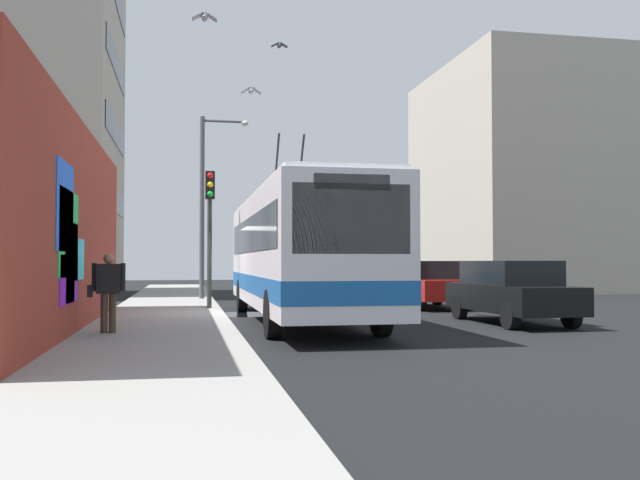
# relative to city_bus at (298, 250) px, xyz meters

# --- Properties ---
(ground_plane) EXTENTS (80.00, 80.00, 0.00)m
(ground_plane) POSITION_rel_city_bus_xyz_m (1.85, 1.80, -1.85)
(ground_plane) COLOR black
(sidewalk_slab) EXTENTS (48.00, 3.20, 0.15)m
(sidewalk_slab) POSITION_rel_city_bus_xyz_m (1.85, 3.40, -1.78)
(sidewalk_slab) COLOR gray
(sidewalk_slab) RESTS_ON ground_plane
(graffiti_wall) EXTENTS (13.91, 0.32, 4.50)m
(graffiti_wall) POSITION_rel_city_bus_xyz_m (-2.22, 5.15, 0.39)
(graffiti_wall) COLOR maroon
(graffiti_wall) RESTS_ON ground_plane
(building_far_left) EXTENTS (10.17, 9.83, 19.58)m
(building_far_left) POSITION_rel_city_bus_xyz_m (15.63, 11.00, 7.94)
(building_far_left) COLOR #B2A899
(building_far_left) RESTS_ON ground_plane
(building_far_right) EXTENTS (11.96, 9.04, 12.06)m
(building_far_right) POSITION_rel_city_bus_xyz_m (17.30, -15.20, 4.18)
(building_far_right) COLOR #B2A899
(building_far_right) RESTS_ON ground_plane
(city_bus) EXTENTS (11.94, 2.55, 5.12)m
(city_bus) POSITION_rel_city_bus_xyz_m (0.00, 0.00, 0.00)
(city_bus) COLOR silver
(city_bus) RESTS_ON ground_plane
(parked_car_black) EXTENTS (4.54, 1.75, 1.58)m
(parked_car_black) POSITION_rel_city_bus_xyz_m (-1.48, -5.20, -1.02)
(parked_car_black) COLOR black
(parked_car_black) RESTS_ON ground_plane
(parked_car_red) EXTENTS (4.23, 1.82, 1.58)m
(parked_car_red) POSITION_rel_city_bus_xyz_m (4.51, -5.20, -1.02)
(parked_car_red) COLOR #B21E19
(parked_car_red) RESTS_ON ground_plane
(parked_car_silver) EXTENTS (4.87, 1.85, 1.58)m
(parked_car_silver) POSITION_rel_city_bus_xyz_m (10.96, -5.20, -1.02)
(parked_car_silver) COLOR #B7B7BC
(parked_car_silver) RESTS_ON ground_plane
(parked_car_navy) EXTENTS (4.70, 1.79, 1.58)m
(parked_car_navy) POSITION_rel_city_bus_xyz_m (16.64, -5.20, -1.02)
(parked_car_navy) COLOR navy
(parked_car_navy) RESTS_ON ground_plane
(pedestrian_near_wall) EXTENTS (0.22, 0.72, 1.58)m
(pedestrian_near_wall) POSITION_rel_city_bus_xyz_m (-3.52, 4.37, -0.79)
(pedestrian_near_wall) COLOR #3F3326
(pedestrian_near_wall) RESTS_ON sidewalk_slab
(traffic_light) EXTENTS (0.49, 0.28, 4.16)m
(traffic_light) POSITION_rel_city_bus_xyz_m (3.42, 2.15, 1.10)
(traffic_light) COLOR #2D382D
(traffic_light) RESTS_ON sidewalk_slab
(street_lamp) EXTENTS (0.44, 1.87, 7.00)m
(street_lamp) POSITION_rel_city_bus_xyz_m (9.17, 2.05, 2.30)
(street_lamp) COLOR #4C4C51
(street_lamp) RESTS_ON sidewalk_slab
(flying_pigeons) EXTENTS (7.42, 3.11, 3.39)m
(flying_pigeons) POSITION_rel_city_bus_xyz_m (0.85, 1.00, 5.86)
(flying_pigeons) COLOR gray
(curbside_puddle) EXTENTS (2.15, 2.15, 0.00)m
(curbside_puddle) POSITION_rel_city_bus_xyz_m (2.78, 1.20, -1.85)
(curbside_puddle) COLOR black
(curbside_puddle) RESTS_ON ground_plane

